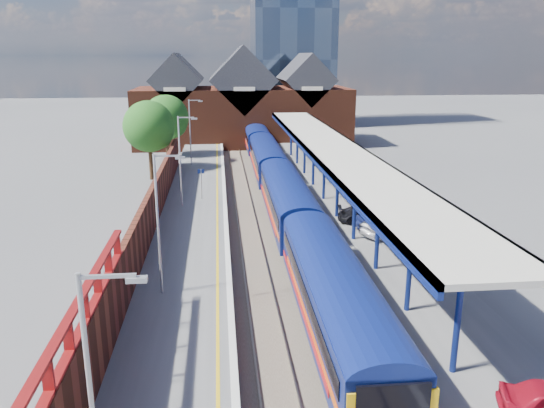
{
  "coord_description": "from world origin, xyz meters",
  "views": [
    {
      "loc": [
        -3.47,
        -18.65,
        12.39
      ],
      "look_at": [
        0.02,
        16.08,
        2.6
      ],
      "focal_mm": 35.0,
      "sensor_mm": 36.0,
      "label": 1
    }
  ],
  "objects_px": {
    "train": "(276,175)",
    "lamp_post_b": "(160,216)",
    "parked_car_dark": "(367,215)",
    "parked_car_silver": "(390,225)",
    "platform_sign": "(201,179)",
    "lamp_post_c": "(182,156)",
    "lamp_post_a": "(97,397)",
    "lamp_post_d": "(191,128)",
    "parked_car_blue": "(388,220)"
  },
  "relations": [
    {
      "from": "train",
      "to": "lamp_post_b",
      "type": "distance_m",
      "value": 22.98
    },
    {
      "from": "parked_car_dark",
      "to": "parked_car_silver",
      "type": "bearing_deg",
      "value": -156.83
    },
    {
      "from": "platform_sign",
      "to": "lamp_post_c",
      "type": "bearing_deg",
      "value": -124.26
    },
    {
      "from": "lamp_post_c",
      "to": "parked_car_dark",
      "type": "relative_size",
      "value": 1.73
    },
    {
      "from": "lamp_post_a",
      "to": "platform_sign",
      "type": "height_order",
      "value": "lamp_post_a"
    },
    {
      "from": "lamp_post_c",
      "to": "parked_car_silver",
      "type": "xyz_separation_m",
      "value": [
        13.9,
        -8.62,
        -3.3
      ]
    },
    {
      "from": "lamp_post_a",
      "to": "lamp_post_d",
      "type": "xyz_separation_m",
      "value": [
        0.0,
        46.0,
        0.0
      ]
    },
    {
      "from": "lamp_post_c",
      "to": "parked_car_silver",
      "type": "bearing_deg",
      "value": -31.79
    },
    {
      "from": "lamp_post_d",
      "to": "parked_car_silver",
      "type": "height_order",
      "value": "lamp_post_d"
    },
    {
      "from": "lamp_post_b",
      "to": "platform_sign",
      "type": "distance_m",
      "value": 18.2
    },
    {
      "from": "train",
      "to": "parked_car_dark",
      "type": "height_order",
      "value": "train"
    },
    {
      "from": "lamp_post_c",
      "to": "lamp_post_b",
      "type": "bearing_deg",
      "value": -90.0
    },
    {
      "from": "train",
      "to": "platform_sign",
      "type": "height_order",
      "value": "platform_sign"
    },
    {
      "from": "parked_car_silver",
      "to": "train",
      "type": "bearing_deg",
      "value": -3.44
    },
    {
      "from": "train",
      "to": "lamp_post_c",
      "type": "relative_size",
      "value": 9.42
    },
    {
      "from": "lamp_post_b",
      "to": "lamp_post_c",
      "type": "height_order",
      "value": "same"
    },
    {
      "from": "lamp_post_b",
      "to": "parked_car_blue",
      "type": "height_order",
      "value": "lamp_post_b"
    },
    {
      "from": "platform_sign",
      "to": "parked_car_dark",
      "type": "relative_size",
      "value": 0.62
    },
    {
      "from": "lamp_post_c",
      "to": "parked_car_blue",
      "type": "height_order",
      "value": "lamp_post_c"
    },
    {
      "from": "lamp_post_c",
      "to": "lamp_post_d",
      "type": "relative_size",
      "value": 1.0
    },
    {
      "from": "lamp_post_a",
      "to": "train",
      "type": "bearing_deg",
      "value": 77.49
    },
    {
      "from": "lamp_post_b",
      "to": "parked_car_dark",
      "type": "height_order",
      "value": "lamp_post_b"
    },
    {
      "from": "lamp_post_b",
      "to": "lamp_post_c",
      "type": "bearing_deg",
      "value": 90.0
    },
    {
      "from": "train",
      "to": "lamp_post_c",
      "type": "height_order",
      "value": "lamp_post_c"
    },
    {
      "from": "train",
      "to": "lamp_post_a",
      "type": "xyz_separation_m",
      "value": [
        -7.86,
        -35.41,
        2.87
      ]
    },
    {
      "from": "lamp_post_b",
      "to": "parked_car_dark",
      "type": "xyz_separation_m",
      "value": [
        13.11,
        10.25,
        -3.41
      ]
    },
    {
      "from": "parked_car_dark",
      "to": "lamp_post_c",
      "type": "bearing_deg",
      "value": 74.08
    },
    {
      "from": "train",
      "to": "lamp_post_a",
      "type": "height_order",
      "value": "lamp_post_a"
    },
    {
      "from": "lamp_post_d",
      "to": "parked_car_silver",
      "type": "relative_size",
      "value": 1.67
    },
    {
      "from": "lamp_post_d",
      "to": "parked_car_dark",
      "type": "xyz_separation_m",
      "value": [
        13.11,
        -21.75,
        -3.41
      ]
    },
    {
      "from": "lamp_post_b",
      "to": "parked_car_dark",
      "type": "bearing_deg",
      "value": 38.0
    },
    {
      "from": "train",
      "to": "lamp_post_b",
      "type": "bearing_deg",
      "value": -110.15
    },
    {
      "from": "lamp_post_a",
      "to": "lamp_post_c",
      "type": "relative_size",
      "value": 1.0
    },
    {
      "from": "platform_sign",
      "to": "lamp_post_d",
      "type": "bearing_deg",
      "value": 95.56
    },
    {
      "from": "lamp_post_a",
      "to": "platform_sign",
      "type": "xyz_separation_m",
      "value": [
        1.36,
        32.0,
        -2.3
      ]
    },
    {
      "from": "lamp_post_d",
      "to": "parked_car_blue",
      "type": "xyz_separation_m",
      "value": [
        14.16,
        -23.43,
        -3.34
      ]
    },
    {
      "from": "lamp_post_d",
      "to": "train",
      "type": "bearing_deg",
      "value": -53.44
    },
    {
      "from": "train",
      "to": "parked_car_dark",
      "type": "bearing_deg",
      "value": -64.78
    },
    {
      "from": "train",
      "to": "parked_car_dark",
      "type": "xyz_separation_m",
      "value": [
        5.26,
        -11.16,
        -0.53
      ]
    },
    {
      "from": "lamp_post_b",
      "to": "platform_sign",
      "type": "height_order",
      "value": "lamp_post_b"
    },
    {
      "from": "parked_car_blue",
      "to": "lamp_post_d",
      "type": "bearing_deg",
      "value": 17.72
    },
    {
      "from": "lamp_post_a",
      "to": "platform_sign",
      "type": "relative_size",
      "value": 2.8
    },
    {
      "from": "parked_car_blue",
      "to": "lamp_post_c",
      "type": "bearing_deg",
      "value": 48.88
    },
    {
      "from": "parked_car_blue",
      "to": "platform_sign",
      "type": "bearing_deg",
      "value": 40.18
    },
    {
      "from": "lamp_post_d",
      "to": "parked_car_blue",
      "type": "relative_size",
      "value": 1.5
    },
    {
      "from": "lamp_post_c",
      "to": "platform_sign",
      "type": "bearing_deg",
      "value": 55.74
    },
    {
      "from": "parked_car_silver",
      "to": "platform_sign",
      "type": "bearing_deg",
      "value": 22.99
    },
    {
      "from": "lamp_post_d",
      "to": "parked_car_dark",
      "type": "distance_m",
      "value": 25.63
    },
    {
      "from": "platform_sign",
      "to": "lamp_post_a",
      "type": "bearing_deg",
      "value": -92.44
    },
    {
      "from": "parked_car_silver",
      "to": "parked_car_dark",
      "type": "height_order",
      "value": "parked_car_silver"
    }
  ]
}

